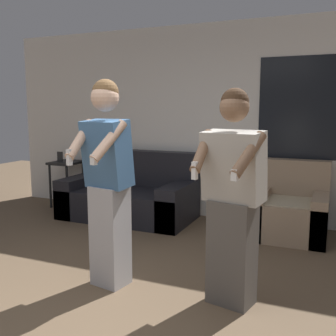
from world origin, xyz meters
name	(u,v)px	position (x,y,z in m)	size (l,w,h in m)	color
ground_plane	(65,335)	(0.00, 0.00, 0.00)	(14.00, 14.00, 0.00)	brown
wall_back	(211,122)	(0.02, 3.31, 1.35)	(6.50, 0.07, 2.70)	silver
couch	(130,196)	(-1.02, 2.81, 0.30)	(1.84, 0.97, 0.93)	black
armchair	(290,211)	(1.18, 2.84, 0.30)	(0.88, 0.85, 0.91)	#937A60
side_table	(66,170)	(-2.26, 3.00, 0.59)	(0.41, 0.50, 0.87)	black
person_left	(108,181)	(-0.14, 0.81, 0.94)	(0.45, 0.53, 1.79)	#B2B2B7
person_right	(233,199)	(0.93, 0.89, 0.86)	(0.52, 0.55, 1.70)	#56514C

